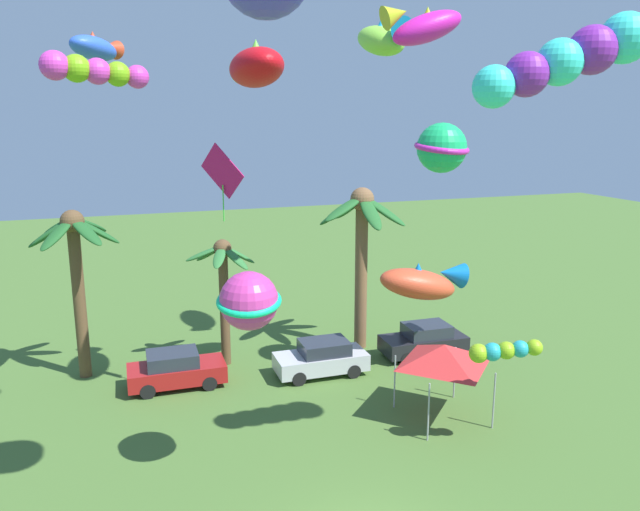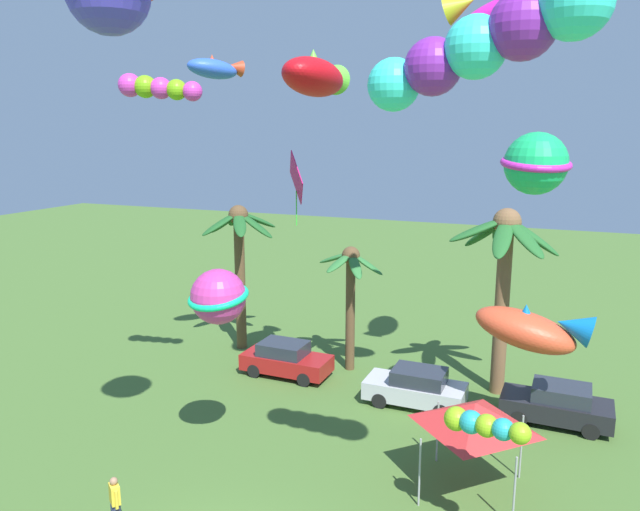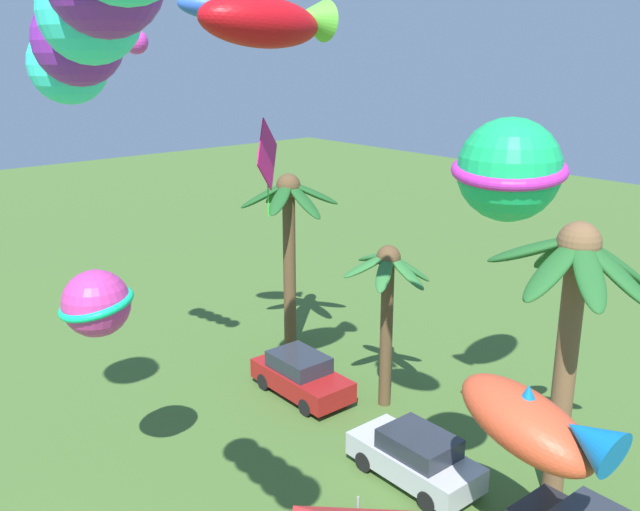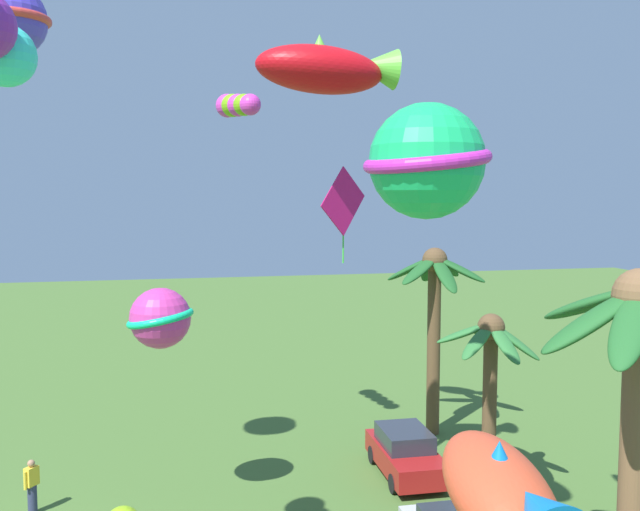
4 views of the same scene
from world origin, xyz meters
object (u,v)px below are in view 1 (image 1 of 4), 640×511
parked_car_1 (176,369)px  kite_ball_7 (249,301)px  palm_tree_2 (223,274)px  kite_fish_4 (96,48)px  kite_fish_9 (383,38)px  kite_fish_10 (423,282)px  parked_car_0 (424,340)px  kite_diamond_2 (222,172)px  palm_tree_0 (362,230)px  kite_tube_5 (92,71)px  kite_fish_8 (255,67)px  kite_tube_11 (503,351)px  kite_fish_6 (423,26)px  kite_ball_1 (442,148)px  palm_tree_1 (75,256)px  parked_car_2 (322,358)px  kite_tube_0 (568,59)px  festival_tent (444,354)px

parked_car_1 → kite_ball_7: (1.44, -7.69, 5.00)m
palm_tree_2 → kite_fish_4: bearing=-143.7°
kite_fish_9 → kite_fish_10: kite_fish_9 is taller
palm_tree_2 → parked_car_0: size_ratio=1.44×
parked_car_1 → kite_fish_10: size_ratio=0.96×
parked_car_1 → kite_fish_9: 16.09m
kite_diamond_2 → kite_fish_4: size_ratio=1.17×
palm_tree_0 → kite_diamond_2: bearing=-149.2°
palm_tree_0 → kite_tube_5: (-11.18, -6.86, 6.39)m
kite_fish_8 → kite_tube_11: 12.30m
parked_car_0 → kite_diamond_2: kite_diamond_2 is taller
kite_fish_6 → kite_tube_5: bearing=-173.7°
kite_ball_1 → kite_fish_10: bearing=82.3°
palm_tree_0 → palm_tree_1: palm_tree_0 is taller
kite_fish_8 → kite_tube_11: size_ratio=1.78×
parked_car_2 → kite_tube_5: 14.73m
parked_car_2 → kite_tube_5: (-8.33, -4.35, 11.34)m
parked_car_0 → parked_car_2: size_ratio=1.01×
parked_car_1 → kite_tube_0: size_ratio=0.86×
palm_tree_1 → parked_car_0: (14.78, -2.70, -4.52)m
parked_car_1 → kite_tube_0: 18.22m
palm_tree_1 → festival_tent: (12.48, -8.28, -2.80)m
palm_tree_1 → kite_fish_4: (1.42, -3.95, 7.78)m
kite_tube_11 → festival_tent: bearing=100.7°
palm_tree_1 → kite_tube_0: kite_tube_0 is taller
palm_tree_1 → kite_fish_10: 14.43m
kite_fish_8 → kite_fish_10: bearing=10.8°
kite_tube_0 → parked_car_0: bearing=79.4°
parked_car_2 → kite_tube_0: (3.27, -9.79, 11.53)m
kite_diamond_2 → kite_fish_6: (6.92, -1.38, 4.99)m
kite_diamond_2 → kite_fish_9: (7.39, 2.90, 5.06)m
parked_car_0 → parked_car_2: same height
parked_car_1 → kite_tube_11: kite_tube_11 is taller
kite_fish_4 → kite_fish_8: size_ratio=0.61×
parked_car_0 → kite_fish_9: bearing=162.2°
parked_car_0 → kite_fish_4: size_ratio=1.68×
kite_fish_10 → parked_car_0: bearing=55.7°
parked_car_2 → palm_tree_2: bearing=145.0°
parked_car_2 → festival_tent: 6.12m
kite_tube_5 → kite_tube_0: bearing=-25.1°
parked_car_1 → kite_ball_7: size_ratio=1.71×
kite_fish_6 → kite_fish_9: kite_fish_9 is taller
palm_tree_0 → parked_car_0: bearing=-41.2°
parked_car_2 → kite_fish_10: kite_fish_10 is taller
palm_tree_0 → parked_car_0: palm_tree_0 is taller
kite_ball_1 → kite_fish_9: kite_fish_9 is taller
palm_tree_2 → kite_tube_0: (6.92, -12.33, 8.13)m
festival_tent → kite_fish_9: size_ratio=0.76×
kite_fish_9 → kite_tube_5: bearing=-154.3°
kite_ball_1 → kite_ball_7: bearing=-152.7°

